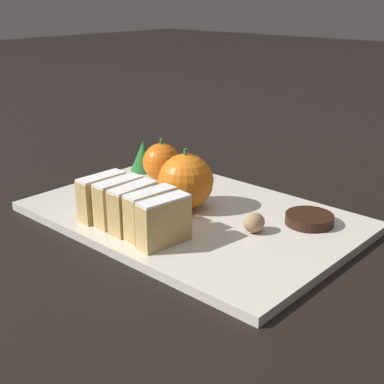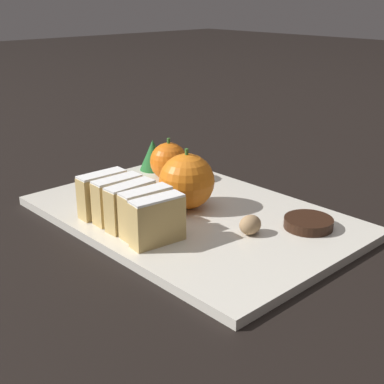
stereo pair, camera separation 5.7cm
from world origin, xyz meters
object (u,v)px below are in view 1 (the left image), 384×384
object	(u,v)px
orange_near	(186,181)
chocolate_cookie	(309,219)
orange_far	(162,162)
walnut	(254,223)

from	to	relation	value
orange_near	chocolate_cookie	xyz separation A→B (m)	(0.07, -0.16, -0.03)
orange_near	chocolate_cookie	distance (m)	0.18
orange_far	walnut	bearing A→B (deg)	-105.26
orange_near	walnut	distance (m)	0.12
orange_far	walnut	xyz separation A→B (m)	(-0.06, -0.23, -0.02)
orange_near	orange_far	world-z (taller)	orange_near
walnut	orange_far	bearing A→B (deg)	74.74
chocolate_cookie	orange_far	bearing A→B (deg)	91.49
chocolate_cookie	orange_near	bearing A→B (deg)	112.99
orange_near	orange_far	size ratio (longest dim) A/B	1.24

